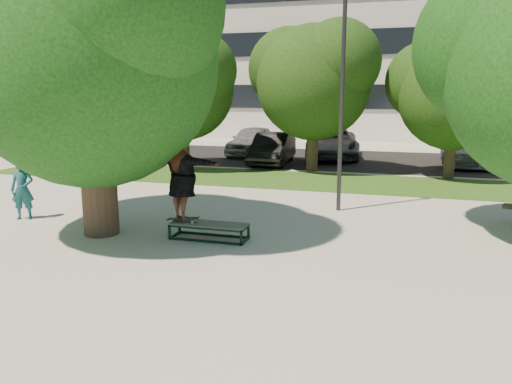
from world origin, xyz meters
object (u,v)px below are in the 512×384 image
(car_dark, at_px, (272,148))
(car_silver_b, at_px, (466,148))
(car_grey, at_px, (332,143))
(car_silver_a, at_px, (252,141))
(tree_left, at_px, (89,45))
(lamppost, at_px, (342,100))
(bystander, at_px, (22,189))
(grind_box, at_px, (209,231))

(car_dark, relative_size, car_silver_b, 0.85)
(car_grey, bearing_deg, car_silver_b, -13.44)
(car_silver_a, height_order, car_grey, car_grey)
(tree_left, relative_size, car_dark, 1.59)
(car_dark, bearing_deg, car_silver_b, 12.27)
(car_silver_b, bearing_deg, lamppost, -110.68)
(lamppost, relative_size, car_grey, 1.10)
(bystander, bearing_deg, car_silver_a, 59.66)
(car_silver_a, height_order, car_silver_b, car_silver_a)
(tree_left, height_order, grind_box, tree_left)
(car_silver_a, bearing_deg, tree_left, -85.33)
(bystander, height_order, car_dark, bystander)
(tree_left, distance_m, car_grey, 16.22)
(lamppost, relative_size, car_dark, 1.37)
(car_dark, bearing_deg, lamppost, -67.17)
(bystander, distance_m, car_silver_a, 14.98)
(car_silver_b, bearing_deg, bystander, -129.35)
(car_grey, relative_size, car_silver_b, 1.05)
(bystander, bearing_deg, car_silver_b, 25.77)
(lamppost, bearing_deg, car_grey, 98.65)
(bystander, height_order, car_silver_b, bystander)
(grind_box, distance_m, car_silver_a, 15.61)
(tree_left, distance_m, car_silver_a, 15.85)
(car_grey, bearing_deg, car_dark, -136.58)
(lamppost, bearing_deg, tree_left, -143.58)
(car_silver_b, bearing_deg, grind_box, -113.91)
(car_silver_a, bearing_deg, car_grey, 1.90)
(car_grey, height_order, car_silver_b, car_grey)
(car_silver_a, bearing_deg, lamppost, -60.40)
(bystander, bearing_deg, tree_left, -34.45)
(tree_left, height_order, car_grey, tree_left)
(tree_left, distance_m, grind_box, 5.05)
(grind_box, distance_m, car_grey, 15.23)
(lamppost, bearing_deg, grind_box, -124.51)
(lamppost, xyz_separation_m, car_dark, (-4.14, 8.50, -2.42))
(car_silver_a, bearing_deg, car_dark, -55.79)
(car_dark, xyz_separation_m, car_grey, (2.39, 3.00, 0.04))
(car_dark, height_order, car_silver_b, car_silver_b)
(bystander, bearing_deg, car_dark, 49.14)
(bystander, height_order, car_silver_a, bystander)
(lamppost, bearing_deg, bystander, -157.29)
(grind_box, height_order, car_grey, car_grey)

